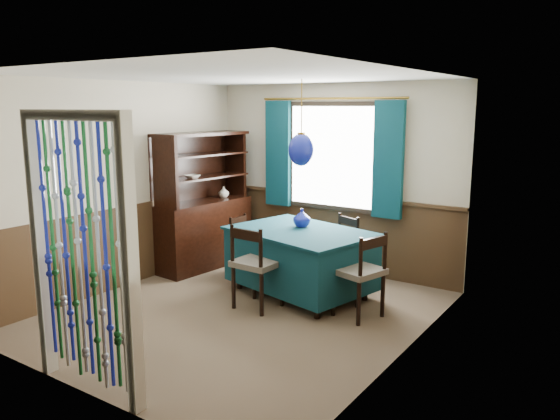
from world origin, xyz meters
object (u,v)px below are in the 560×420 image
Objects in this scene: vase_sideboard at (224,191)px; chair_left at (246,244)px; sideboard at (203,222)px; bowl_shelf at (192,176)px; chair_far at (339,247)px; dining_table at (300,258)px; chair_right at (361,272)px; chair_near at (256,264)px; pendant_lamp at (301,150)px; vase_table at (302,219)px.

chair_left is at bearing -29.49° from vase_sideboard.
sideboard reaches higher than bowl_shelf.
sideboard is (-1.88, -0.45, 0.18)m from chair_far.
bowl_shelf is (-0.70, -0.23, 0.87)m from chair_left.
dining_table is 1.98× the size of chair_right.
chair_near is 1.03× the size of chair_right.
sideboard is at bearing 103.65° from bowl_shelf.
chair_near is 1.39m from pendant_lamp.
chair_right is 0.50× the size of sideboard.
pendant_lamp reaches higher than vase_sideboard.
bowl_shelf is (0.06, -0.25, 0.66)m from sideboard.
chair_left is 1.00m from vase_sideboard.
chair_right is 1.54m from pendant_lamp.
vase_table is at bearing 3.04° from sideboard.
chair_right reaches higher than chair_far.
pendant_lamp reaches higher than chair_far.
pendant_lamp is 4.86× the size of vase_table.
chair_left is at bearing 177.31° from vase_table.
chair_far is 1.91m from vase_sideboard.
chair_near is 1.19× the size of chair_left.
chair_far is at bearing 110.18° from chair_left.
chair_far is 0.92× the size of chair_right.
sideboard is at bearing 172.43° from pendant_lamp.
vase_sideboard is at bearing 141.53° from chair_near.
bowl_shelf is at bearing -166.45° from dining_table.
chair_near is 1.80m from sideboard.
chair_right is (0.75, -0.93, 0.04)m from chair_far.
vase_sideboard is (-1.67, 0.61, -0.70)m from pendant_lamp.
vase_sideboard is (-1.67, 0.61, 0.56)m from dining_table.
pendant_lamp reaches higher than dining_table.
vase_sideboard is (-1.58, 0.44, 0.14)m from vase_table.
sideboard reaches higher than chair_near.
bowl_shelf reaches higher than chair_left.
chair_far is 1.21m from chair_left.
chair_far is 1.20m from chair_right.
chair_near is 5.51× the size of vase_sideboard.
chair_right is at bearing 22.50° from chair_near.
chair_far is 2.13m from bowl_shelf.
bowl_shelf is 1.21× the size of vase_sideboard.
vase_sideboard reaches higher than vase_table.
chair_far is at bearing 54.42° from chair_right.
dining_table is 0.47m from vase_table.
vase_table is (0.08, 0.83, 0.38)m from chair_near.
vase_sideboard is (-0.70, 0.40, 0.59)m from chair_left.
vase_table is at bearing 118.06° from pendant_lamp.
pendant_lamp is 0.86m from vase_table.
dining_table is at bearing 0.62° from bowl_shelf.
pendant_lamp is at bearing -20.08° from vase_sideboard.
vase_table is at bearing 130.98° from dining_table.
vase_sideboard is (-1.50, 1.27, 0.51)m from chair_near.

